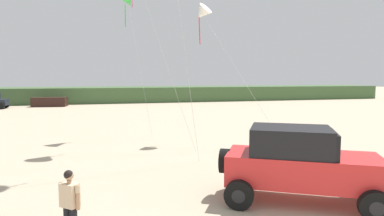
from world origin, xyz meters
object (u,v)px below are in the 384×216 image
at_px(distant_sedan, 50,102).
at_px(kite_blue_swept, 202,13).
at_px(jeep, 300,163).
at_px(person_watching, 70,202).
at_px(kite_white_parafoil, 127,0).

relative_size(distant_sedan, kite_blue_swept, 0.51).
relative_size(jeep, kite_blue_swept, 0.61).
bearing_deg(person_watching, kite_blue_swept, 60.08).
height_order(person_watching, distant_sedan, person_watching).
distance_m(person_watching, distant_sedan, 38.90).
xyz_separation_m(person_watching, kite_blue_swept, (6.58, 11.42, 6.59)).
bearing_deg(jeep, distant_sedan, 108.03).
distance_m(jeep, kite_blue_swept, 12.38).
distance_m(jeep, kite_white_parafoil, 15.59).
bearing_deg(person_watching, distant_sedan, 98.65).
relative_size(jeep, distant_sedan, 1.19).
relative_size(kite_white_parafoil, kite_blue_swept, 1.14).
bearing_deg(kite_white_parafoil, person_watching, -99.91).
distance_m(distant_sedan, kite_white_parafoil, 27.11).
bearing_deg(kite_white_parafoil, distant_sedan, 108.65).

